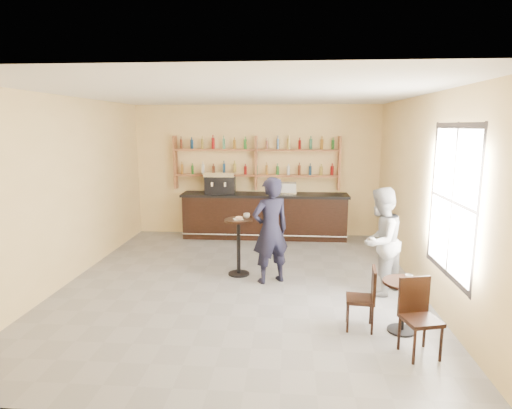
# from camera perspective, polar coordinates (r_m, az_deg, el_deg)

# --- Properties ---
(floor) EXTENTS (7.00, 7.00, 0.00)m
(floor) POSITION_cam_1_polar(r_m,az_deg,el_deg) (7.56, -2.02, -10.45)
(floor) COLOR gray
(floor) RESTS_ON ground
(ceiling) EXTENTS (7.00, 7.00, 0.00)m
(ceiling) POSITION_cam_1_polar(r_m,az_deg,el_deg) (7.08, -2.19, 14.53)
(ceiling) COLOR white
(ceiling) RESTS_ON wall_back
(wall_back) EXTENTS (7.00, 0.00, 7.00)m
(wall_back) POSITION_cam_1_polar(r_m,az_deg,el_deg) (10.60, 0.06, 4.52)
(wall_back) COLOR #FAD58E
(wall_back) RESTS_ON floor
(wall_front) EXTENTS (7.00, 0.00, 7.00)m
(wall_front) POSITION_cam_1_polar(r_m,az_deg,el_deg) (3.77, -8.22, -6.58)
(wall_front) COLOR #FAD58E
(wall_front) RESTS_ON floor
(wall_left) EXTENTS (0.00, 7.00, 7.00)m
(wall_left) POSITION_cam_1_polar(r_m,az_deg,el_deg) (8.06, -23.82, 1.74)
(wall_left) COLOR #FAD58E
(wall_left) RESTS_ON floor
(wall_right) EXTENTS (0.00, 7.00, 7.00)m
(wall_right) POSITION_cam_1_polar(r_m,az_deg,el_deg) (7.43, 21.56, 1.23)
(wall_right) COLOR #FAD58E
(wall_right) RESTS_ON floor
(window_pane) EXTENTS (0.00, 2.00, 2.00)m
(window_pane) POSITION_cam_1_polar(r_m,az_deg,el_deg) (6.29, 24.71, 0.37)
(window_pane) COLOR white
(window_pane) RESTS_ON wall_right
(window_frame) EXTENTS (0.04, 1.70, 2.10)m
(window_frame) POSITION_cam_1_polar(r_m,az_deg,el_deg) (6.29, 24.66, 0.37)
(window_frame) COLOR black
(window_frame) RESTS_ON wall_right
(shelf_unit) EXTENTS (4.00, 0.26, 1.40)m
(shelf_unit) POSITION_cam_1_polar(r_m,az_deg,el_deg) (10.45, 0.01, 5.59)
(shelf_unit) COLOR brown
(shelf_unit) RESTS_ON wall_back
(liquor_bottles) EXTENTS (3.68, 0.10, 1.00)m
(liquor_bottles) POSITION_cam_1_polar(r_m,az_deg,el_deg) (10.44, 0.01, 6.52)
(liquor_bottles) COLOR #8C5919
(liquor_bottles) RESTS_ON shelf_unit
(bar_counter) EXTENTS (4.00, 0.78, 1.08)m
(bar_counter) POSITION_cam_1_polar(r_m,az_deg,el_deg) (10.41, 1.15, -1.49)
(bar_counter) COLOR black
(bar_counter) RESTS_ON floor
(espresso_machine) EXTENTS (0.75, 0.51, 0.52)m
(espresso_machine) POSITION_cam_1_polar(r_m,az_deg,el_deg) (10.39, -4.80, 2.93)
(espresso_machine) COLOR black
(espresso_machine) RESTS_ON bar_counter
(pastry_case) EXTENTS (0.49, 0.41, 0.27)m
(pastry_case) POSITION_cam_1_polar(r_m,az_deg,el_deg) (10.27, 4.15, 2.16)
(pastry_case) COLOR silver
(pastry_case) RESTS_ON bar_counter
(pedestal_table) EXTENTS (0.56, 0.56, 1.04)m
(pedestal_table) POSITION_cam_1_polar(r_m,az_deg,el_deg) (7.83, -2.33, -5.70)
(pedestal_table) COLOR black
(pedestal_table) RESTS_ON floor
(napkin) EXTENTS (0.21, 0.21, 0.00)m
(napkin) POSITION_cam_1_polar(r_m,az_deg,el_deg) (7.70, -2.36, -1.96)
(napkin) COLOR white
(napkin) RESTS_ON pedestal_table
(donut) EXTENTS (0.15, 0.15, 0.05)m
(donut) POSITION_cam_1_polar(r_m,az_deg,el_deg) (7.68, -2.30, -1.79)
(donut) COLOR #E99955
(donut) RESTS_ON napkin
(cup_pedestal) EXTENTS (0.13, 0.13, 0.09)m
(cup_pedestal) POSITION_cam_1_polar(r_m,az_deg,el_deg) (7.77, -1.25, -1.50)
(cup_pedestal) COLOR white
(cup_pedestal) RESTS_ON pedestal_table
(man_main) EXTENTS (0.80, 0.71, 1.85)m
(man_main) POSITION_cam_1_polar(r_m,az_deg,el_deg) (7.36, 1.94, -3.47)
(man_main) COLOR black
(man_main) RESTS_ON floor
(cafe_table) EXTENTS (0.58, 0.58, 0.70)m
(cafe_table) POSITION_cam_1_polar(r_m,az_deg,el_deg) (6.11, 18.99, -12.73)
(cafe_table) COLOR black
(cafe_table) RESTS_ON floor
(cup_cafe) EXTENTS (0.12, 0.12, 0.09)m
(cup_cafe) POSITION_cam_1_polar(r_m,az_deg,el_deg) (5.98, 19.69, -9.21)
(cup_cafe) COLOR white
(cup_cafe) RESTS_ON cafe_table
(chair_west) EXTENTS (0.41, 0.41, 0.85)m
(chair_west) POSITION_cam_1_polar(r_m,az_deg,el_deg) (6.01, 13.72, -12.06)
(chair_west) COLOR black
(chair_west) RESTS_ON floor
(chair_south) EXTENTS (0.49, 0.49, 0.92)m
(chair_south) POSITION_cam_1_polar(r_m,az_deg,el_deg) (5.55, 21.14, -14.06)
(chair_south) COLOR black
(chair_south) RESTS_ON floor
(patron_second) EXTENTS (1.04, 1.08, 1.75)m
(patron_second) POSITION_cam_1_polar(r_m,az_deg,el_deg) (7.15, 16.21, -4.74)
(patron_second) COLOR gray
(patron_second) RESTS_ON floor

